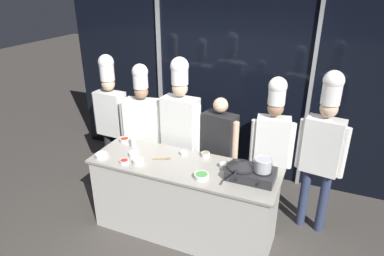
# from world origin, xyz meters

# --- Properties ---
(ground_plane) EXTENTS (24.00, 24.00, 0.00)m
(ground_plane) POSITION_xyz_m (0.00, 0.00, 0.00)
(ground_plane) COLOR #47423D
(window_wall_back) EXTENTS (5.39, 0.09, 2.70)m
(window_wall_back) POSITION_xyz_m (0.00, 1.68, 1.35)
(window_wall_back) COLOR black
(window_wall_back) RESTS_ON ground_plane
(demo_counter) EXTENTS (2.17, 0.72, 0.93)m
(demo_counter) POSITION_xyz_m (0.00, 0.00, 0.47)
(demo_counter) COLOR beige
(demo_counter) RESTS_ON ground_plane
(portable_stove) EXTENTS (0.49, 0.33, 0.12)m
(portable_stove) POSITION_xyz_m (0.77, 0.02, 0.99)
(portable_stove) COLOR #28282B
(portable_stove) RESTS_ON demo_counter
(frying_pan) EXTENTS (0.31, 0.53, 0.05)m
(frying_pan) POSITION_xyz_m (0.66, 0.02, 1.08)
(frying_pan) COLOR #232326
(frying_pan) RESTS_ON portable_stove
(stock_pot) EXTENTS (0.21, 0.18, 0.14)m
(stock_pot) POSITION_xyz_m (0.88, 0.02, 1.12)
(stock_pot) COLOR #B7BABF
(stock_pot) RESTS_ON portable_stove
(squeeze_bottle_clear) EXTENTS (0.05, 0.05, 0.18)m
(squeeze_bottle_clear) POSITION_xyz_m (-0.76, 0.16, 1.02)
(squeeze_bottle_clear) COLOR white
(squeeze_bottle_clear) RESTS_ON demo_counter
(prep_bowl_scallions) EXTENTS (0.16, 0.16, 0.06)m
(prep_bowl_scallions) POSITION_xyz_m (0.29, -0.18, 0.97)
(prep_bowl_scallions) COLOR white
(prep_bowl_scallions) RESTS_ON demo_counter
(prep_bowl_noodles) EXTENTS (0.13, 0.13, 0.06)m
(prep_bowl_noodles) POSITION_xyz_m (-0.48, -0.18, 0.97)
(prep_bowl_noodles) COLOR white
(prep_bowl_noodles) RESTS_ON demo_counter
(prep_bowl_bell_pepper) EXTENTS (0.11, 0.11, 0.04)m
(prep_bowl_bell_pepper) POSITION_xyz_m (-0.63, -0.23, 0.96)
(prep_bowl_bell_pepper) COLOR white
(prep_bowl_bell_pepper) RESTS_ON demo_counter
(prep_bowl_bean_sprouts) EXTENTS (0.10, 0.10, 0.05)m
(prep_bowl_bean_sprouts) POSITION_xyz_m (0.44, 0.12, 0.96)
(prep_bowl_bean_sprouts) COLOR white
(prep_bowl_bean_sprouts) RESTS_ON demo_counter
(prep_bowl_rice) EXTENTS (0.15, 0.15, 0.04)m
(prep_bowl_rice) POSITION_xyz_m (-0.96, -0.21, 0.96)
(prep_bowl_rice) COLOR white
(prep_bowl_rice) RESTS_ON demo_counter
(prep_bowl_garlic) EXTENTS (0.12, 0.12, 0.06)m
(prep_bowl_garlic) POSITION_xyz_m (-0.61, -0.05, 0.97)
(prep_bowl_garlic) COLOR white
(prep_bowl_garlic) RESTS_ON demo_counter
(prep_bowl_mushrooms) EXTENTS (0.10, 0.10, 0.05)m
(prep_bowl_mushrooms) POSITION_xyz_m (0.16, 0.27, 0.96)
(prep_bowl_mushrooms) COLOR white
(prep_bowl_mushrooms) RESTS_ON demo_counter
(prep_bowl_chili_flakes) EXTENTS (0.12, 0.12, 0.05)m
(prep_bowl_chili_flakes) POSITION_xyz_m (-0.94, 0.24, 0.96)
(prep_bowl_chili_flakes) COLOR white
(prep_bowl_chili_flakes) RESTS_ON demo_counter
(prep_bowl_chicken) EXTENTS (0.09, 0.09, 0.05)m
(prep_bowl_chicken) POSITION_xyz_m (-0.09, 0.21, 0.96)
(prep_bowl_chicken) COLOR white
(prep_bowl_chicken) RESTS_ON demo_counter
(serving_spoon_slotted) EXTENTS (0.20, 0.13, 0.02)m
(serving_spoon_slotted) POSITION_xyz_m (-0.25, 0.03, 0.94)
(serving_spoon_slotted) COLOR olive
(serving_spoon_slotted) RESTS_ON demo_counter
(chef_head) EXTENTS (0.55, 0.23, 1.93)m
(chef_head) POSITION_xyz_m (-1.42, 0.65, 1.12)
(chef_head) COLOR #232326
(chef_head) RESTS_ON ground_plane
(chef_sous) EXTENTS (0.62, 0.32, 1.87)m
(chef_sous) POSITION_xyz_m (-0.87, 0.60, 1.06)
(chef_sous) COLOR #232326
(chef_sous) RESTS_ON ground_plane
(chef_line) EXTENTS (0.60, 0.27, 2.01)m
(chef_line) POSITION_xyz_m (-0.31, 0.59, 1.16)
(chef_line) COLOR #2D3856
(chef_line) RESTS_ON ground_plane
(person_guest) EXTENTS (0.53, 0.29, 1.57)m
(person_guest) POSITION_xyz_m (0.23, 0.58, 0.95)
(person_guest) COLOR #232326
(person_guest) RESTS_ON ground_plane
(chef_pastry) EXTENTS (0.50, 0.26, 1.87)m
(chef_pastry) POSITION_xyz_m (0.86, 0.66, 1.11)
(chef_pastry) COLOR #4C4C51
(chef_pastry) RESTS_ON ground_plane
(chef_apprentice) EXTENTS (0.54, 0.27, 2.00)m
(chef_apprentice) POSITION_xyz_m (1.41, 0.68, 1.17)
(chef_apprentice) COLOR #2D3856
(chef_apprentice) RESTS_ON ground_plane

